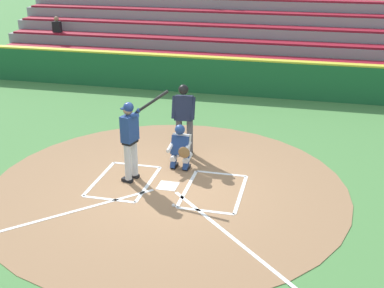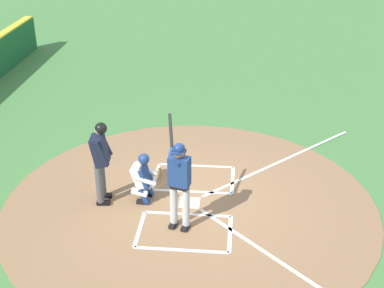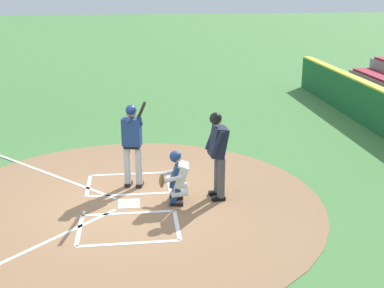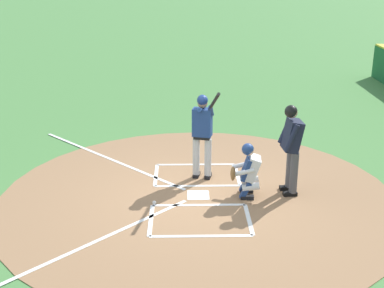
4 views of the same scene
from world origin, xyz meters
The scene contains 7 objects.
ground_plane centered at (0.00, 0.00, 0.00)m, with size 120.00×120.00×0.00m, color #4C8442.
dirt_circle centered at (0.00, 0.00, 0.01)m, with size 8.00×8.00×0.01m, color #99704C.
home_plate_and_chalk centered at (0.00, 0.88, 0.01)m, with size 7.93×4.91×0.01m.
batter centered at (0.88, -0.12, 1.10)m, with size 1.05×0.54×2.13m.
catcher centered at (-0.05, -0.98, 0.59)m, with size 0.59×0.65×1.13m.
plate_umpire centered at (0.09, -1.85, 1.08)m, with size 0.60×0.44×1.86m.
baseball centered at (-0.37, 0.87, 0.04)m, with size 0.07×0.07×0.07m, color white.
Camera 3 is at (-9.43, -0.20, 4.38)m, focal length 46.71 mm.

